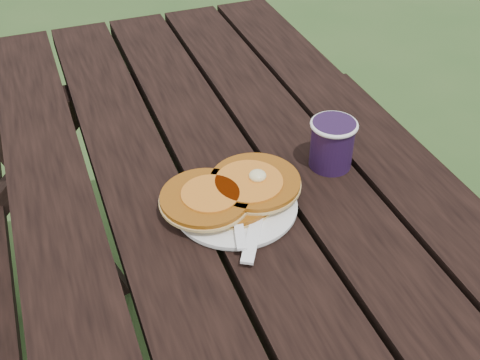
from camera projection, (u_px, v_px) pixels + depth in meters
name	position (u px, v px, depth m)	size (l,w,h in m)	color
plate	(235.00, 206.00, 1.00)	(0.20, 0.20, 0.01)	white
pancake_stack	(232.00, 191.00, 1.00)	(0.24, 0.16, 0.04)	#9B5411
knife	(256.00, 223.00, 0.96)	(0.02, 0.18, 0.01)	white
fork	(238.00, 225.00, 0.95)	(0.03, 0.16, 0.01)	white
coffee_cup	(332.00, 141.00, 1.07)	(0.08, 0.08, 0.09)	#231133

